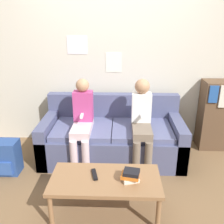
{
  "coord_description": "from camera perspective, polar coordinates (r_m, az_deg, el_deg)",
  "views": [
    {
      "loc": [
        0.11,
        -2.49,
        1.79
      ],
      "look_at": [
        0.0,
        0.41,
        0.69
      ],
      "focal_mm": 40.0,
      "sensor_mm": 36.0,
      "label": 1
    }
  ],
  "objects": [
    {
      "name": "ground_plane",
      "position": [
        3.07,
        -0.29,
        -14.98
      ],
      "size": [
        10.0,
        10.0,
        0.0
      ],
      "primitive_type": "plane",
      "color": "brown"
    },
    {
      "name": "wall_back",
      "position": [
        3.59,
        0.4,
        12.9
      ],
      "size": [
        8.0,
        0.06,
        2.6
      ],
      "color": "beige",
      "rests_on": "ground_plane"
    },
    {
      "name": "couch",
      "position": [
        3.39,
        0.09,
        -5.86
      ],
      "size": [
        1.84,
        0.86,
        0.79
      ],
      "color": "#4C5175",
      "rests_on": "ground_plane"
    },
    {
      "name": "coffee_table",
      "position": [
        2.44,
        -1.51,
        -15.68
      ],
      "size": [
        1.04,
        0.51,
        0.38
      ],
      "color": "#8E6642",
      "rests_on": "ground_plane"
    },
    {
      "name": "person_left",
      "position": [
        3.11,
        -6.82,
        -1.82
      ],
      "size": [
        0.24,
        0.58,
        1.09
      ],
      "color": "silver",
      "rests_on": "ground_plane"
    },
    {
      "name": "person_right",
      "position": [
        3.08,
        6.81,
        -1.76
      ],
      "size": [
        0.24,
        0.58,
        1.1
      ],
      "color": "#756656",
      "rests_on": "ground_plane"
    },
    {
      "name": "tv_remote",
      "position": [
        2.45,
        -4.01,
        -14.04
      ],
      "size": [
        0.08,
        0.17,
        0.02
      ],
      "rotation": [
        0.0,
        0.0,
        0.24
      ],
      "color": "black",
      "rests_on": "coffee_table"
    },
    {
      "name": "book_stack",
      "position": [
        2.36,
        4.28,
        -14.29
      ],
      "size": [
        0.18,
        0.16,
        0.11
      ],
      "color": "silver",
      "rests_on": "coffee_table"
    },
    {
      "name": "bookshelf",
      "position": [
        3.83,
        22.49,
        -0.6
      ],
      "size": [
        0.42,
        0.33,
        0.99
      ],
      "color": "brown",
      "rests_on": "ground_plane"
    },
    {
      "name": "backpack",
      "position": [
        3.33,
        -23.13,
        -9.52
      ],
      "size": [
        0.32,
        0.25,
        0.42
      ],
      "color": "#284789",
      "rests_on": "ground_plane"
    }
  ]
}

